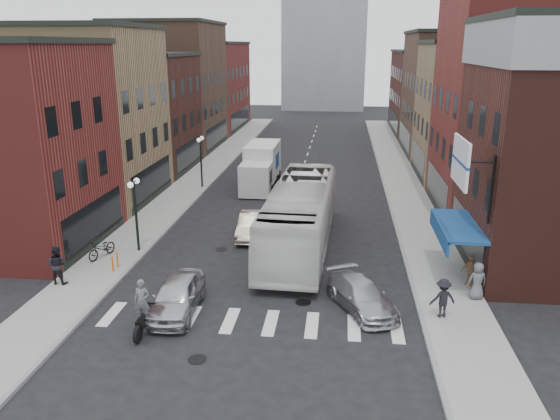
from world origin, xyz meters
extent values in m
plane|color=black|center=(0.00, 0.00, 0.00)|extent=(160.00, 160.00, 0.00)
cube|color=gray|center=(-8.50, 22.00, 0.07)|extent=(3.00, 74.00, 0.15)
cube|color=gray|center=(8.50, 22.00, 0.07)|extent=(3.00, 74.00, 0.15)
cube|color=gray|center=(-7.00, 22.00, 0.00)|extent=(0.20, 74.00, 0.16)
cube|color=gray|center=(7.00, 22.00, 0.00)|extent=(0.20, 74.00, 0.16)
cube|color=silver|center=(0.00, -3.00, 0.00)|extent=(12.00, 2.20, 0.01)
cube|color=maroon|center=(-15.00, 4.50, 5.50)|extent=(10.00, 9.00, 11.00)
cube|color=black|center=(-10.02, 4.50, 1.60)|extent=(0.08, 7.20, 2.20)
cube|color=#977B53|center=(-15.00, 14.00, 6.00)|extent=(10.00, 10.00, 12.00)
cube|color=black|center=(-10.02, 14.00, 1.60)|extent=(0.08, 8.00, 2.20)
cube|color=black|center=(-15.00, 14.00, 12.15)|extent=(10.30, 10.20, 0.30)
cube|color=#3F1C16|center=(-15.00, 24.00, 5.00)|extent=(10.00, 10.00, 10.00)
cube|color=black|center=(-10.02, 24.00, 1.60)|extent=(0.08, 8.00, 2.20)
cube|color=black|center=(-15.00, 24.00, 10.15)|extent=(10.30, 10.20, 0.30)
cube|color=brown|center=(-15.00, 35.00, 6.50)|extent=(10.00, 12.00, 13.00)
cube|color=black|center=(-10.02, 35.00, 1.60)|extent=(0.08, 9.60, 2.20)
cube|color=black|center=(-15.00, 35.00, 13.15)|extent=(10.30, 12.20, 0.30)
cube|color=maroon|center=(-15.00, 49.00, 5.50)|extent=(10.00, 16.00, 11.00)
cube|color=black|center=(-10.02, 49.00, 1.60)|extent=(0.08, 12.80, 2.20)
cube|color=black|center=(-15.00, 49.00, 11.15)|extent=(10.30, 16.20, 0.30)
cube|color=black|center=(10.02, 4.50, 1.60)|extent=(0.08, 7.20, 2.20)
cube|color=maroon|center=(15.00, 14.00, 7.00)|extent=(10.00, 10.00, 14.00)
cube|color=black|center=(10.02, 14.00, 1.60)|extent=(0.08, 8.00, 2.20)
cube|color=#977B53|center=(15.00, 24.00, 5.50)|extent=(10.00, 10.00, 11.00)
cube|color=black|center=(10.02, 24.00, 1.60)|extent=(0.08, 8.00, 2.20)
cube|color=black|center=(15.00, 24.00, 11.15)|extent=(10.30, 10.20, 0.30)
cube|color=brown|center=(15.00, 35.00, 6.00)|extent=(10.00, 12.00, 12.00)
cube|color=black|center=(10.02, 35.00, 1.60)|extent=(0.08, 9.60, 2.20)
cube|color=black|center=(15.00, 35.00, 12.15)|extent=(10.30, 12.20, 0.30)
cube|color=#3F1C16|center=(15.00, 49.00, 5.00)|extent=(10.00, 16.00, 10.00)
cube|color=black|center=(10.02, 49.00, 1.60)|extent=(0.08, 12.80, 2.20)
cube|color=black|center=(15.00, 49.00, 10.15)|extent=(10.30, 16.20, 0.30)
cube|color=navy|center=(9.10, 2.50, 2.70)|extent=(1.80, 5.00, 0.15)
cube|color=navy|center=(8.25, 2.50, 2.35)|extent=(0.10, 5.00, 0.70)
cylinder|color=black|center=(9.90, 0.50, 5.00)|extent=(0.12, 0.12, 3.00)
cylinder|color=black|center=(9.20, 0.50, 6.20)|extent=(1.40, 0.08, 0.08)
cube|color=silver|center=(8.50, 0.50, 6.20)|extent=(0.12, 3.00, 2.00)
cylinder|color=black|center=(-7.40, 4.00, 2.00)|extent=(0.14, 0.14, 4.00)
cylinder|color=black|center=(-7.40, 4.00, 4.00)|extent=(0.06, 0.90, 0.06)
sphere|color=white|center=(-7.40, 3.55, 3.95)|extent=(0.32, 0.32, 0.32)
sphere|color=white|center=(-7.40, 4.45, 3.95)|extent=(0.32, 0.32, 0.32)
cylinder|color=black|center=(-7.40, 18.00, 2.00)|extent=(0.14, 0.14, 4.00)
cylinder|color=black|center=(-7.40, 18.00, 4.00)|extent=(0.06, 0.90, 0.06)
sphere|color=white|center=(-7.40, 17.55, 3.95)|extent=(0.32, 0.32, 0.32)
sphere|color=white|center=(-7.40, 18.45, 3.95)|extent=(0.32, 0.32, 0.32)
cylinder|color=#D8590C|center=(-7.60, 1.00, 0.55)|extent=(0.08, 0.08, 0.80)
cylinder|color=#D8590C|center=(-7.60, 1.60, 0.55)|extent=(0.08, 0.08, 0.80)
cube|color=silver|center=(-2.82, 16.35, 1.28)|extent=(2.29, 2.48, 2.37)
cube|color=black|center=(-2.82, 16.35, 1.51)|extent=(2.32, 1.34, 1.04)
cube|color=silver|center=(-2.82, 19.94, 1.99)|extent=(2.41, 4.94, 2.74)
cube|color=navy|center=(-2.82, 19.94, 1.99)|extent=(2.42, 1.91, 1.14)
cube|color=black|center=(-2.82, 19.75, 0.43)|extent=(2.13, 6.17, 0.33)
cylinder|color=black|center=(-3.91, 16.54, 0.43)|extent=(0.26, 0.85, 0.85)
cylinder|color=black|center=(-1.73, 16.54, 0.43)|extent=(0.26, 0.85, 0.85)
cylinder|color=black|center=(-3.91, 19.75, 0.43)|extent=(0.26, 0.85, 0.85)
cylinder|color=black|center=(-1.73, 19.75, 0.43)|extent=(0.26, 0.85, 0.85)
cylinder|color=black|center=(-3.91, 21.65, 0.43)|extent=(0.26, 0.85, 0.85)
cylinder|color=black|center=(-1.73, 21.65, 0.43)|extent=(0.26, 0.85, 0.85)
cylinder|color=black|center=(-4.05, -3.52, 0.34)|extent=(0.15, 0.69, 0.69)
cylinder|color=black|center=(-4.05, -5.08, 0.34)|extent=(0.15, 0.69, 0.69)
cube|color=black|center=(-4.05, -4.30, 0.57)|extent=(0.29, 1.25, 0.36)
cube|color=black|center=(-4.05, -3.73, 0.99)|extent=(0.57, 0.08, 0.06)
imported|color=#5A5F62|center=(-4.05, -4.41, 1.43)|extent=(0.64, 0.43, 1.71)
imported|color=silver|center=(1.31, 5.87, 1.86)|extent=(3.61, 13.48, 3.73)
imported|color=#BBBBC0|center=(-3.28, -2.49, 0.77)|extent=(1.97, 4.57, 1.54)
imported|color=beige|center=(-1.64, 7.30, 0.70)|extent=(1.66, 4.32, 1.40)
imported|color=#AEADB2|center=(4.53, -1.35, 0.63)|extent=(3.52, 4.71, 1.27)
imported|color=black|center=(-8.93, 2.77, 0.66)|extent=(1.24, 2.04, 1.01)
imported|color=black|center=(-9.60, -0.59, 1.08)|extent=(0.93, 0.57, 1.87)
imported|color=black|center=(7.80, -1.93, 0.99)|extent=(1.18, 0.79, 1.67)
imported|color=#9C704F|center=(9.60, 1.23, 0.91)|extent=(0.90, 0.47, 1.52)
imported|color=#5A5E62|center=(9.60, -0.03, 1.00)|extent=(0.91, 0.68, 1.70)
camera|label=1|loc=(3.44, -22.90, 10.97)|focal=35.00mm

